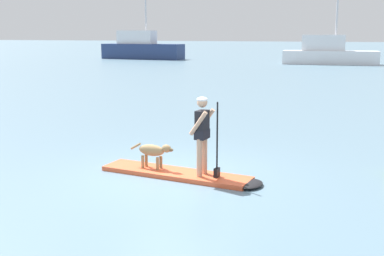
{
  "coord_description": "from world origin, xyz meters",
  "views": [
    {
      "loc": [
        4.14,
        -9.49,
        3.09
      ],
      "look_at": [
        0.0,
        1.0,
        0.9
      ],
      "focal_mm": 45.26,
      "sensor_mm": 36.0,
      "label": 1
    }
  ],
  "objects": [
    {
      "name": "moored_boat_far_starboard",
      "position": [
        -24.49,
        45.66,
        1.37
      ],
      "size": [
        10.6,
        2.75,
        9.71
      ],
      "color": "navy",
      "rests_on": "ground_plane"
    },
    {
      "name": "moored_boat_far_port",
      "position": [
        -1.32,
        42.99,
        1.17
      ],
      "size": [
        9.79,
        3.53,
        11.75
      ],
      "color": "white",
      "rests_on": "ground_plane"
    },
    {
      "name": "dog",
      "position": [
        -0.56,
        0.04,
        0.5
      ],
      "size": [
        1.11,
        0.27,
        0.59
      ],
      "color": "#997A51",
      "rests_on": "paddleboard"
    },
    {
      "name": "ground_plane",
      "position": [
        0.0,
        0.0,
        0.0
      ],
      "size": [
        400.0,
        400.0,
        0.0
      ],
      "primitive_type": "plane",
      "color": "slate"
    },
    {
      "name": "person_paddler",
      "position": [
        0.66,
        -0.05,
        1.08
      ],
      "size": [
        0.62,
        0.5,
        1.7
      ],
      "color": "tan",
      "rests_on": "paddleboard"
    },
    {
      "name": "paddleboard",
      "position": [
        0.23,
        -0.02,
        0.05
      ],
      "size": [
        3.76,
        1.04,
        0.1
      ],
      "color": "#E55933",
      "rests_on": "ground_plane"
    }
  ]
}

